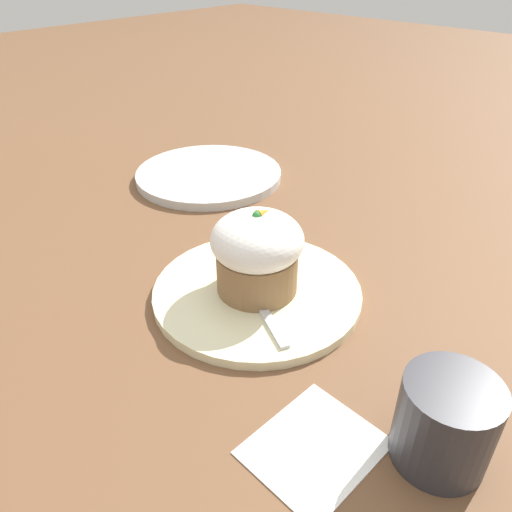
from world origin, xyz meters
The scene contains 7 objects.
ground_plane centered at (0.00, 0.00, 0.00)m, with size 4.00×4.00×0.00m, color brown.
dessert_plate centered at (0.00, 0.00, 0.01)m, with size 0.23×0.23×0.01m.
carrot_cake centered at (0.00, 0.00, 0.06)m, with size 0.10×0.10×0.10m.
spoon centered at (-0.02, -0.01, 0.01)m, with size 0.07×0.12×0.01m.
coffee_cup centered at (-0.05, -0.24, 0.04)m, with size 0.10×0.07×0.08m.
side_plate centered at (0.18, 0.28, 0.01)m, with size 0.24×0.24×0.01m.
paper_napkin centered at (-0.11, -0.17, 0.00)m, with size 0.11×0.09×0.00m.
Camera 1 is at (-0.33, -0.31, 0.35)m, focal length 35.00 mm.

